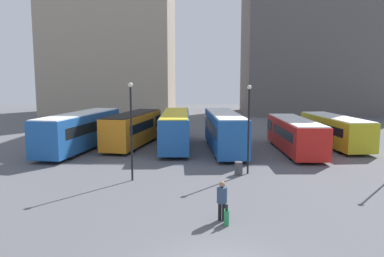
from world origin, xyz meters
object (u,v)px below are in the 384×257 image
bus_5 (334,130)px  bus_4 (294,134)px  lamp_post_0 (249,122)px  trash_bin (239,168)px  bus_0 (81,130)px  bus_3 (224,130)px  lamp_post_2 (131,124)px  traveler (222,197)px  suitcase (227,217)px  bus_1 (134,128)px  bus_2 (175,128)px

bus_5 → bus_4: bearing=116.9°
lamp_post_0 → bus_4: bearing=57.8°
bus_5 → trash_bin: bus_5 is taller
bus_0 → bus_3: bus_3 is taller
bus_3 → trash_bin: bearing=179.0°
lamp_post_2 → traveler: bearing=-50.8°
bus_5 → suitcase: 22.16m
traveler → trash_bin: 8.09m
bus_5 → lamp_post_0: lamp_post_0 is taller
bus_1 → trash_bin: bearing=-131.2°
bus_0 → trash_bin: 15.45m
lamp_post_0 → bus_1: bearing=132.8°
bus_2 → bus_4: bearing=-103.9°
bus_0 → bus_2: size_ratio=1.01×
bus_0 → trash_bin: (13.01, -8.22, -1.34)m
suitcase → bus_5: bearing=-22.2°
traveler → lamp_post_2: size_ratio=0.30×
bus_0 → bus_4: (18.44, -0.26, -0.24)m
bus_3 → traveler: size_ratio=6.53×
bus_1 → bus_3: (8.28, -2.14, 0.14)m
bus_1 → suitcase: bearing=-149.4°
bus_5 → lamp_post_2: size_ratio=1.76×
bus_3 → bus_4: bus_3 is taller
traveler → lamp_post_0: bearing=-6.5°
bus_0 → traveler: bearing=-136.3°
bus_0 → bus_3: size_ratio=1.06×
bus_5 → lamp_post_2: (-16.35, -12.37, 1.97)m
bus_0 → suitcase: bus_0 is taller
bus_0 → bus_5: (22.74, 2.57, -0.25)m
bus_1 → lamp_post_0: bearing=-128.3°
bus_5 → traveler: (-11.17, -18.73, -0.47)m
bus_4 → lamp_post_0: (-4.80, -7.63, 1.88)m
traveler → lamp_post_0: lamp_post_0 is taller
bus_0 → bus_3: bearing=-81.2°
bus_0 → traveler: 19.88m
bus_2 → traveler: 18.23m
bus_3 → lamp_post_2: 11.80m
traveler → trash_bin: bearing=-2.8°
bus_4 → suitcase: bus_4 is taller
bus_1 → traveler: (7.36, -18.45, -0.60)m
bus_2 → bus_3: size_ratio=1.05×
bus_4 → lamp_post_0: size_ratio=1.84×
traveler → bus_5: bearing=-23.2°
lamp_post_2 → trash_bin: bearing=13.4°
lamp_post_0 → lamp_post_2: 7.51m
bus_1 → bus_3: bearing=-95.6°
bus_1 → lamp_post_2: lamp_post_2 is taller
bus_2 → suitcase: size_ratio=12.98×
bus_3 → traveler: bus_3 is taller
bus_2 → lamp_post_2: 11.80m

